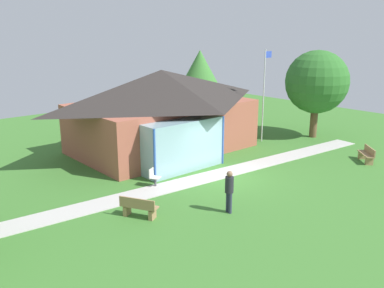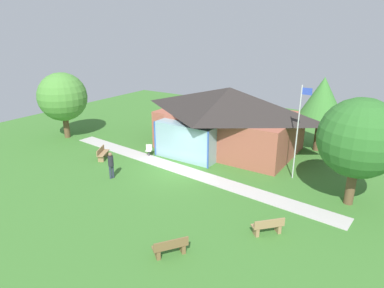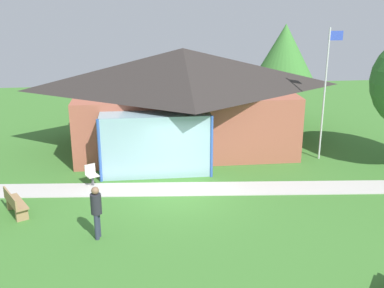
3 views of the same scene
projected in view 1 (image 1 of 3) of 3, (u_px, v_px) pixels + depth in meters
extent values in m
plane|color=#3D752D|center=(226.00, 176.00, 20.60)|extent=(44.00, 44.00, 0.00)
cube|color=#A35642|center=(162.00, 126.00, 25.00)|extent=(10.09, 6.43, 2.92)
pyramid|color=#2D2826|center=(161.00, 86.00, 24.37)|extent=(11.09, 7.43, 1.90)
cube|color=#8CB2BF|center=(183.00, 145.00, 21.30)|extent=(4.54, 1.20, 2.63)
cylinder|color=#3359B2|center=(155.00, 156.00, 19.43)|extent=(0.12, 0.12, 2.63)
cylinder|color=#3359B2|center=(223.00, 140.00, 22.30)|extent=(0.12, 0.12, 2.63)
cube|color=#BCB7B2|center=(220.00, 174.00, 20.92)|extent=(21.52, 3.13, 0.03)
cylinder|color=silver|center=(263.00, 96.00, 26.42)|extent=(0.08, 0.08, 5.93)
cube|color=blue|center=(268.00, 54.00, 25.92)|extent=(0.60, 0.02, 0.40)
cube|color=#9E7A51|center=(366.00, 154.00, 22.80)|extent=(1.35, 1.39, 0.06)
cube|color=#9E7A51|center=(369.00, 161.00, 22.33)|extent=(0.40, 0.39, 0.39)
cube|color=#9E7A51|center=(362.00, 156.00, 23.39)|extent=(0.40, 0.39, 0.39)
cube|color=#9E7A51|center=(370.00, 150.00, 22.73)|extent=(1.07, 1.13, 0.36)
cube|color=#9E7A51|center=(139.00, 206.00, 16.01)|extent=(1.10, 1.53, 0.06)
cube|color=#9E7A51|center=(127.00, 210.00, 16.26)|extent=(0.43, 0.33, 0.39)
cube|color=#9E7A51|center=(152.00, 214.00, 15.89)|extent=(0.43, 0.33, 0.39)
cube|color=#9E7A51|center=(137.00, 203.00, 15.78)|extent=(0.77, 1.35, 0.36)
cube|color=beige|center=(155.00, 178.00, 19.16)|extent=(0.60, 0.60, 0.04)
cube|color=beige|center=(151.00, 173.00, 19.17)|extent=(0.40, 0.25, 0.40)
cylinder|color=#4C4C51|center=(155.00, 182.00, 19.22)|extent=(0.10, 0.10, 0.42)
cylinder|color=#4C4C51|center=(155.00, 186.00, 19.27)|extent=(0.36, 0.36, 0.02)
cylinder|color=#2D3347|center=(228.00, 202.00, 16.49)|extent=(0.14, 0.14, 0.85)
cylinder|color=#2D3347|center=(230.00, 203.00, 16.34)|extent=(0.14, 0.14, 0.85)
cylinder|color=#26262D|center=(229.00, 185.00, 16.22)|extent=(0.34, 0.34, 0.65)
sphere|color=#846047|center=(230.00, 174.00, 16.10)|extent=(0.24, 0.24, 0.24)
cylinder|color=brown|center=(314.00, 121.00, 28.04)|extent=(0.49, 0.49, 2.19)
sphere|color=#2D6B28|center=(317.00, 82.00, 27.34)|extent=(4.16, 4.16, 4.16)
cylinder|color=brown|center=(200.00, 110.00, 31.26)|extent=(0.46, 0.46, 2.45)
cone|color=#3D7F33|center=(200.00, 72.00, 30.51)|extent=(3.59, 3.59, 3.23)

